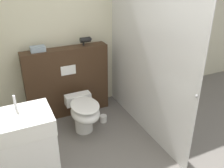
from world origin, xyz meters
TOP-DOWN VIEW (x-y plane):
  - wall_back at (0.00, 2.12)m, footprint 8.00×0.06m
  - partition_panel at (-0.22, 1.91)m, footprint 1.26×0.22m
  - shower_glass at (0.63, 1.09)m, footprint 0.04×2.01m
  - toilet at (-0.17, 1.32)m, footprint 0.38×0.63m
  - sink_vanity at (-1.03, 0.51)m, footprint 0.57×0.44m
  - hair_drier at (0.11, 1.92)m, footprint 0.18×0.08m
  - folded_towel at (-0.59, 1.92)m, footprint 0.20×0.13m
  - spare_toilet_roll at (0.16, 1.43)m, footprint 0.11×0.11m

SIDE VIEW (x-z plane):
  - spare_toilet_roll at x=0.16m, z-range 0.00..0.10m
  - toilet at x=-0.17m, z-range 0.07..0.55m
  - sink_vanity at x=-1.03m, z-range -0.07..1.05m
  - partition_panel at x=-0.22m, z-range 0.00..1.08m
  - shower_glass at x=0.63m, z-range 0.00..2.05m
  - folded_towel at x=-0.59m, z-range 1.08..1.15m
  - hair_drier at x=0.11m, z-range 1.10..1.22m
  - wall_back at x=0.00m, z-range 0.00..2.50m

